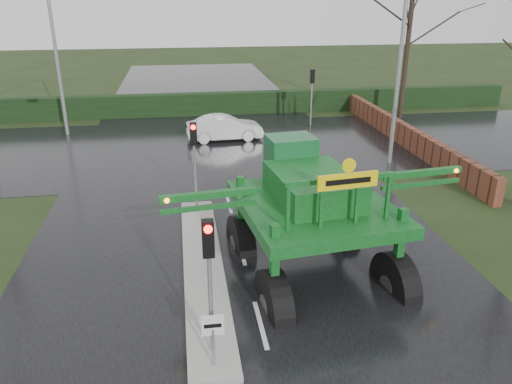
{
  "coord_description": "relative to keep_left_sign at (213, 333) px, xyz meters",
  "views": [
    {
      "loc": [
        -1.73,
        -10.47,
        7.95
      ],
      "look_at": [
        0.52,
        4.17,
        2.0
      ],
      "focal_mm": 35.0,
      "sensor_mm": 36.0,
      "label": 1
    }
  ],
  "objects": [
    {
      "name": "crop_sprayer",
      "position": [
        1.76,
        2.51,
        1.38
      ],
      "size": [
        9.18,
        6.2,
        5.15
      ],
      "rotation": [
        0.0,
        0.0,
        0.12
      ],
      "color": "black",
      "rests_on": "ground"
    },
    {
      "name": "ground",
      "position": [
        1.3,
        1.5,
        -1.06
      ],
      "size": [
        140.0,
        140.0,
        0.0
      ],
      "primitive_type": "plane",
      "color": "black",
      "rests_on": "ground"
    },
    {
      "name": "tree_right_far",
      "position": [
        14.3,
        22.5,
        5.44
      ],
      "size": [
        7.0,
        7.0,
        12.05
      ],
      "color": "black",
      "rests_on": "ground"
    },
    {
      "name": "hedge_row",
      "position": [
        1.3,
        25.5,
        -0.31
      ],
      "size": [
        44.0,
        0.9,
        1.5
      ],
      "primitive_type": "cube",
      "color": "black",
      "rests_on": "ground"
    },
    {
      "name": "traffic_signal_mid",
      "position": [
        0.0,
        8.99,
        1.53
      ],
      "size": [
        0.26,
        0.33,
        3.52
      ],
      "color": "gray",
      "rests_on": "ground"
    },
    {
      "name": "traffic_signal_far",
      "position": [
        7.8,
        21.51,
        1.53
      ],
      "size": [
        0.26,
        0.33,
        3.52
      ],
      "rotation": [
        0.0,
        0.0,
        3.14
      ],
      "color": "gray",
      "rests_on": "ground"
    },
    {
      "name": "white_sedan",
      "position": [
        2.04,
        18.84,
        -1.06
      ],
      "size": [
        4.39,
        1.79,
        1.42
      ],
      "primitive_type": "imported",
      "rotation": [
        0.0,
        0.0,
        1.64
      ],
      "color": "silver",
      "rests_on": "ground"
    },
    {
      "name": "road_main",
      "position": [
        1.3,
        11.5,
        -1.05
      ],
      "size": [
        14.0,
        80.0,
        0.02
      ],
      "primitive_type": "cube",
      "color": "black",
      "rests_on": "ground"
    },
    {
      "name": "keep_left_sign",
      "position": [
        0.0,
        0.0,
        0.0
      ],
      "size": [
        0.5,
        0.07,
        1.35
      ],
      "color": "gray",
      "rests_on": "ground"
    },
    {
      "name": "street_light_right",
      "position": [
        9.49,
        13.5,
        4.93
      ],
      "size": [
        3.85,
        0.3,
        10.0
      ],
      "color": "gray",
      "rests_on": "ground"
    },
    {
      "name": "brick_wall",
      "position": [
        11.8,
        17.5,
        -0.46
      ],
      "size": [
        0.4,
        20.0,
        1.2
      ],
      "primitive_type": "cube",
      "color": "#592D1E",
      "rests_on": "ground"
    },
    {
      "name": "traffic_signal_near",
      "position": [
        0.0,
        0.49,
        1.53
      ],
      "size": [
        0.26,
        0.33,
        3.52
      ],
      "color": "gray",
      "rests_on": "ground"
    },
    {
      "name": "road_cross",
      "position": [
        1.3,
        17.5,
        -1.05
      ],
      "size": [
        80.0,
        12.0,
        0.02
      ],
      "primitive_type": "cube",
      "color": "black",
      "rests_on": "ground"
    },
    {
      "name": "street_light_left_far",
      "position": [
        -6.89,
        21.5,
        4.93
      ],
      "size": [
        3.85,
        0.3,
        10.0
      ],
      "color": "gray",
      "rests_on": "ground"
    },
    {
      "name": "median_island",
      "position": [
        0.0,
        4.5,
        -0.97
      ],
      "size": [
        1.2,
        10.0,
        0.16
      ],
      "primitive_type": "cube",
      "color": "gray",
      "rests_on": "ground"
    }
  ]
}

